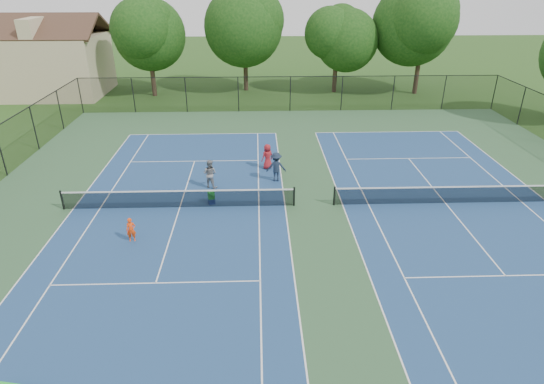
{
  "coord_description": "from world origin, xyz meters",
  "views": [
    {
      "loc": [
        -2.92,
        -21.05,
        11.04
      ],
      "look_at": [
        -2.23,
        -1.0,
        1.3
      ],
      "focal_mm": 30.0,
      "sensor_mm": 36.0,
      "label": 1
    }
  ],
  "objects_px": {
    "child_player": "(131,230)",
    "instructor": "(210,174)",
    "tree_back_a": "(148,31)",
    "bystander_c": "(267,157)",
    "bystander_b": "(276,167)",
    "tree_back_d": "(424,22)",
    "tree_back_b": "(244,23)",
    "clapboard_house": "(50,62)",
    "ball_crate": "(212,201)",
    "tree_back_c": "(337,36)",
    "ball_hopper": "(211,195)"
  },
  "relations": [
    {
      "from": "tree_back_d",
      "to": "clapboard_house",
      "type": "height_order",
      "value": "tree_back_d"
    },
    {
      "from": "tree_back_a",
      "to": "bystander_b",
      "type": "height_order",
      "value": "tree_back_a"
    },
    {
      "from": "clapboard_house",
      "to": "tree_back_b",
      "type": "bearing_deg",
      "value": 3.01
    },
    {
      "from": "tree_back_b",
      "to": "ball_crate",
      "type": "relative_size",
      "value": 28.99
    },
    {
      "from": "clapboard_house",
      "to": "ball_crate",
      "type": "bearing_deg",
      "value": -54.4
    },
    {
      "from": "tree_back_d",
      "to": "clapboard_house",
      "type": "relative_size",
      "value": 0.96
    },
    {
      "from": "tree_back_c",
      "to": "ball_crate",
      "type": "xyz_separation_m",
      "value": [
        -10.39,
        -24.6,
        -5.33
      ]
    },
    {
      "from": "clapboard_house",
      "to": "bystander_b",
      "type": "bearing_deg",
      "value": -45.86
    },
    {
      "from": "tree_back_c",
      "to": "instructor",
      "type": "xyz_separation_m",
      "value": [
        -10.61,
        -22.57,
        -4.65
      ]
    },
    {
      "from": "clapboard_house",
      "to": "bystander_c",
      "type": "height_order",
      "value": "clapboard_house"
    },
    {
      "from": "instructor",
      "to": "ball_hopper",
      "type": "bearing_deg",
      "value": 117.4
    },
    {
      "from": "tree_back_d",
      "to": "tree_back_c",
      "type": "bearing_deg",
      "value": 172.87
    },
    {
      "from": "clapboard_house",
      "to": "instructor",
      "type": "relative_size",
      "value": 6.48
    },
    {
      "from": "tree_back_a",
      "to": "tree_back_b",
      "type": "relative_size",
      "value": 0.91
    },
    {
      "from": "tree_back_d",
      "to": "instructor",
      "type": "xyz_separation_m",
      "value": [
        -18.61,
        -21.57,
        -5.99
      ]
    },
    {
      "from": "tree_back_a",
      "to": "tree_back_b",
      "type": "distance_m",
      "value": 9.24
    },
    {
      "from": "bystander_c",
      "to": "ball_hopper",
      "type": "height_order",
      "value": "bystander_c"
    },
    {
      "from": "tree_back_c",
      "to": "instructor",
      "type": "distance_m",
      "value": 25.37
    },
    {
      "from": "tree_back_d",
      "to": "ball_crate",
      "type": "height_order",
      "value": "tree_back_d"
    },
    {
      "from": "tree_back_d",
      "to": "ball_hopper",
      "type": "distance_m",
      "value": 30.58
    },
    {
      "from": "tree_back_a",
      "to": "bystander_c",
      "type": "height_order",
      "value": "tree_back_a"
    },
    {
      "from": "tree_back_d",
      "to": "bystander_c",
      "type": "height_order",
      "value": "tree_back_d"
    },
    {
      "from": "clapboard_house",
      "to": "child_player",
      "type": "bearing_deg",
      "value": -63.06
    },
    {
      "from": "tree_back_d",
      "to": "bystander_c",
      "type": "bearing_deg",
      "value": -128.97
    },
    {
      "from": "ball_hopper",
      "to": "tree_back_b",
      "type": "bearing_deg",
      "value": 86.9
    },
    {
      "from": "child_player",
      "to": "bystander_c",
      "type": "relative_size",
      "value": 0.74
    },
    {
      "from": "clapboard_house",
      "to": "bystander_b",
      "type": "height_order",
      "value": "clapboard_house"
    },
    {
      "from": "instructor",
      "to": "bystander_c",
      "type": "distance_m",
      "value": 4.24
    },
    {
      "from": "child_player",
      "to": "instructor",
      "type": "height_order",
      "value": "instructor"
    },
    {
      "from": "clapboard_house",
      "to": "tree_back_a",
      "type": "bearing_deg",
      "value": -5.71
    },
    {
      "from": "child_player",
      "to": "tree_back_a",
      "type": "bearing_deg",
      "value": 87.13
    },
    {
      "from": "tree_back_a",
      "to": "bystander_c",
      "type": "relative_size",
      "value": 5.82
    },
    {
      "from": "tree_back_b",
      "to": "child_player",
      "type": "relative_size",
      "value": 8.67
    },
    {
      "from": "tree_back_a",
      "to": "tree_back_c",
      "type": "xyz_separation_m",
      "value": [
        18.0,
        1.0,
        -0.56
      ]
    },
    {
      "from": "clapboard_house",
      "to": "bystander_c",
      "type": "distance_m",
      "value": 28.82
    },
    {
      "from": "tree_back_b",
      "to": "clapboard_house",
      "type": "height_order",
      "value": "tree_back_b"
    },
    {
      "from": "tree_back_a",
      "to": "instructor",
      "type": "bearing_deg",
      "value": -71.09
    },
    {
      "from": "tree_back_c",
      "to": "tree_back_d",
      "type": "relative_size",
      "value": 0.81
    },
    {
      "from": "tree_back_a",
      "to": "tree_back_b",
      "type": "bearing_deg",
      "value": 12.53
    },
    {
      "from": "tree_back_b",
      "to": "ball_hopper",
      "type": "bearing_deg",
      "value": -93.1
    },
    {
      "from": "tree_back_b",
      "to": "tree_back_d",
      "type": "xyz_separation_m",
      "value": [
        17.0,
        -2.0,
        0.23
      ]
    },
    {
      "from": "tree_back_c",
      "to": "tree_back_d",
      "type": "bearing_deg",
      "value": -7.13
    },
    {
      "from": "instructor",
      "to": "bystander_b",
      "type": "bearing_deg",
      "value": -147.3
    },
    {
      "from": "tree_back_b",
      "to": "bystander_b",
      "type": "height_order",
      "value": "tree_back_b"
    },
    {
      "from": "clapboard_house",
      "to": "tree_back_c",
      "type": "bearing_deg",
      "value": 0.0
    },
    {
      "from": "tree_back_c",
      "to": "bystander_c",
      "type": "xyz_separation_m",
      "value": [
        -7.31,
        -19.92,
        -4.69
      ]
    },
    {
      "from": "instructor",
      "to": "tree_back_d",
      "type": "bearing_deg",
      "value": -109.75
    },
    {
      "from": "tree_back_b",
      "to": "instructor",
      "type": "bearing_deg",
      "value": -93.91
    },
    {
      "from": "tree_back_b",
      "to": "tree_back_c",
      "type": "xyz_separation_m",
      "value": [
        9.0,
        -1.0,
        -1.11
      ]
    },
    {
      "from": "instructor",
      "to": "bystander_c",
      "type": "height_order",
      "value": "instructor"
    }
  ]
}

